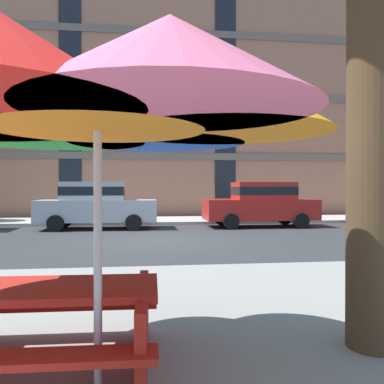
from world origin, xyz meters
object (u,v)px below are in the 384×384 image
object	(u,v)px
sedan_silver	(96,204)
picnic_table	(45,321)
sedan_red	(261,203)
patio_umbrella	(97,94)

from	to	relation	value
sedan_silver	picnic_table	distance (m)	12.34
sedan_silver	sedan_red	size ratio (longest dim) A/B	1.00
patio_umbrella	picnic_table	xyz separation A→B (m)	(-0.46, 0.40, -1.74)
picnic_table	patio_umbrella	bearing A→B (deg)	-41.22
sedan_red	patio_umbrella	distance (m)	13.74
patio_umbrella	picnic_table	size ratio (longest dim) A/B	1.87
sedan_red	picnic_table	world-z (taller)	sedan_red
sedan_silver	patio_umbrella	bearing A→B (deg)	-83.94
sedan_silver	sedan_red	bearing A→B (deg)	0.00
patio_umbrella	picnic_table	distance (m)	1.84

